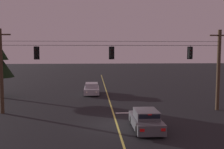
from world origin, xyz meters
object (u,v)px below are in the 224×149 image
Objects in this scene: traffic_light_leftmost at (36,53)px; car_waiting_near_lane at (146,120)px; traffic_light_left_inner at (112,53)px; traffic_light_centre at (191,53)px; car_oncoming_lead at (92,89)px.

traffic_light_leftmost is 11.09m from car_waiting_near_lane.
traffic_light_left_inner is 7.04m from traffic_light_centre.
car_waiting_near_lane is (8.45, -5.55, -4.56)m from traffic_light_leftmost.
traffic_light_left_inner is (6.48, 0.00, 0.00)m from traffic_light_leftmost.
traffic_light_leftmost and traffic_light_left_inner have the same top height.
traffic_light_left_inner is at bearing 0.00° from traffic_light_leftmost.
traffic_light_left_inner is 0.28× the size of car_waiting_near_lane.
traffic_light_left_inner and traffic_light_centre have the same top height.
traffic_light_left_inner is at bearing -79.23° from car_oncoming_lead.
car_waiting_near_lane is 15.69m from car_oncoming_lead.
traffic_light_left_inner is 0.28× the size of car_oncoming_lead.
traffic_light_leftmost is at bearing 180.00° from traffic_light_centre.
car_oncoming_lead is at bearing 64.38° from traffic_light_leftmost.
car_oncoming_lead is at bearing 132.54° from traffic_light_centre.
car_oncoming_lead is at bearing 100.77° from traffic_light_left_inner.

